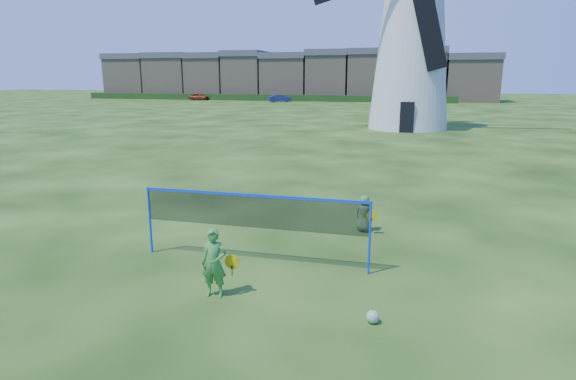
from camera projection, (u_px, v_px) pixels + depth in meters
The scene contains 10 objects.
ground at pixel (274, 260), 10.73m from camera, with size 220.00×220.00×0.00m, color black.
windmill at pixel (412, 44), 35.82m from camera, with size 14.53×5.96×18.76m.
badminton_net at pixel (253, 212), 10.33m from camera, with size 5.05×0.05×1.55m.
player_girl at pixel (214, 263), 8.82m from camera, with size 0.67×0.37×1.31m.
player_boy at pixel (364, 213), 12.59m from camera, with size 0.63×0.45×0.97m.
play_ball at pixel (373, 317), 7.97m from camera, with size 0.22×0.22×0.22m, color green.
terraced_houses at pixel (287, 75), 82.11m from camera, with size 67.28×8.40×8.31m.
hedge at pixel (258, 98), 78.12m from camera, with size 62.00×0.80×1.00m, color #193814.
car_left at pixel (199, 97), 79.78m from camera, with size 1.32×3.28×1.12m, color maroon.
car_right at pixel (280, 98), 73.68m from camera, with size 1.24×3.55×1.17m, color navy.
Camera 1 is at (2.85, -9.66, 4.01)m, focal length 29.99 mm.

